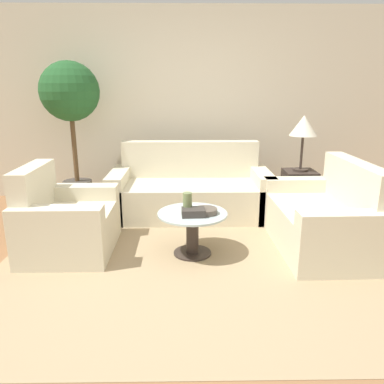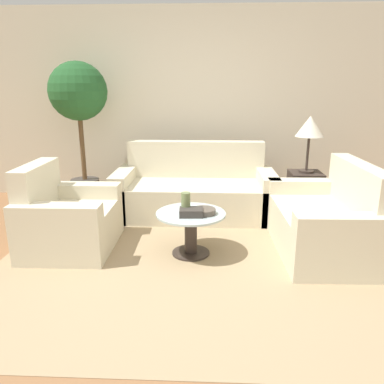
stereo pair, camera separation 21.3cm
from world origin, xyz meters
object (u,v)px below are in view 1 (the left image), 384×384
Objects in this scene: potted_plant at (71,104)px; bowl at (206,211)px; sofa_main at (190,192)px; book_stack at (193,212)px; coffee_table at (192,227)px; loveseat at (327,220)px; vase at (187,203)px; armchair at (64,224)px; table_lamp at (304,127)px.

potted_plant is 2.42m from bowl.
book_stack is at bearing -89.43° from sofa_main.
sofa_main reaches higher than coffee_table.
loveseat reaches higher than bowl.
sofa_main is 9.76× the size of vase.
vase is at bearing -46.54° from potted_plant.
bowl is (0.13, -1.24, 0.16)m from sofa_main.
armchair is at bearing 174.26° from vase.
sofa_main is at bearing -129.27° from loveseat.
potted_plant reaches higher than bowl.
sofa_main is 2.97× the size of coffee_table.
armchair is 2.58m from loveseat.
armchair is at bearing 175.29° from coffee_table.
sofa_main is 1.25m from bowl.
book_stack is (-0.12, -0.06, 0.01)m from bowl.
armchair is 1.38m from bowl.
table_lamp is at bearing -5.99° from sofa_main.
armchair is 1.25m from coffee_table.
table_lamp is at bearing 38.78° from book_stack.
coffee_table is 3.00× the size of book_stack.
loveseat is (1.34, -1.05, -0.00)m from sofa_main.
table_lamp is 3.01× the size of book_stack.
coffee_table is at bearing -89.71° from sofa_main.
bowl is 0.13m from book_stack.
sofa_main reaches higher than armchair.
coffee_table is 0.25m from vase.
table_lamp is (1.32, 1.07, 0.83)m from coffee_table.
sofa_main reaches higher than bowl.
armchair is (-1.24, -1.11, -0.00)m from sofa_main.
armchair is 1.44× the size of coffee_table.
book_stack is (1.51, -1.61, -0.89)m from potted_plant.
potted_plant is at bearing 134.68° from coffee_table.
coffee_table is 3.04× the size of bowl.
potted_plant is at bearing 9.88° from armchair.
vase is at bearing -96.18° from armchair.
coffee_table is 0.35× the size of potted_plant.
sofa_main is 1.04× the size of potted_plant.
table_lamp is 1.84m from vase.
vase is 0.91× the size of book_stack.
loveseat reaches higher than book_stack.
table_lamp is at bearing -69.71° from armchair.
sofa_main is 2.06× the size of armchair.
vase is 0.19m from bowl.
sofa_main is 1.21m from coffee_table.
loveseat is at bearing 7.35° from vase.
loveseat reaches higher than armchair.
vase is 0.93× the size of bowl.
armchair is 2.86m from table_lamp.
armchair is at bearing -138.17° from sofa_main.
potted_plant reaches higher than sofa_main.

